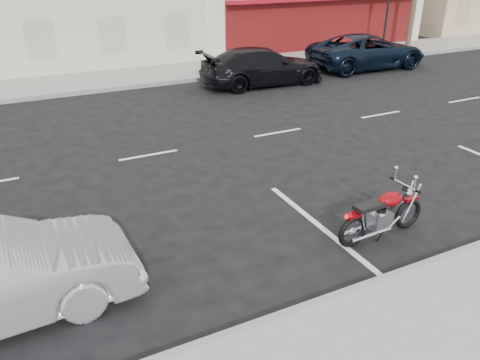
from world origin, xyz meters
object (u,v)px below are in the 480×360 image
at_px(traffic_light, 389,4).
at_px(suv_far, 367,51).
at_px(fire_hydrant, 360,45).
at_px(motorcycle, 410,207).
at_px(car_far, 263,66).

height_order(traffic_light, suv_far, traffic_light).
xyz_separation_m(traffic_light, fire_hydrant, (-1.50, 0.17, -2.03)).
xyz_separation_m(motorcycle, car_far, (2.87, 11.14, 0.29)).
bearing_deg(car_far, fire_hydrant, -65.69).
height_order(traffic_light, car_far, traffic_light).
xyz_separation_m(traffic_light, motorcycle, (-12.00, -14.16, -2.10)).
xyz_separation_m(traffic_light, car_far, (-9.13, -3.02, -1.81)).
distance_m(fire_hydrant, car_far, 8.27).
xyz_separation_m(fire_hydrant, motorcycle, (-10.50, -14.33, -0.07)).
xyz_separation_m(suv_far, car_far, (-5.89, -0.58, -0.04)).
bearing_deg(motorcycle, fire_hydrant, 51.64).
bearing_deg(fire_hydrant, suv_far, -123.72).
bearing_deg(motorcycle, suv_far, 51.10).
distance_m(fire_hydrant, suv_far, 3.14).
relative_size(suv_far, car_far, 1.09).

